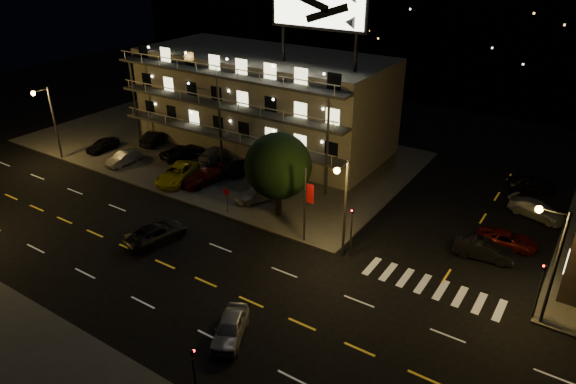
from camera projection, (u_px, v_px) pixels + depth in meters
The scene contains 29 objects.
ground at pixel (185, 273), 37.13m from camera, with size 140.00×140.00×0.00m, color black.
curb_nw at pixel (216, 147), 58.90m from camera, with size 44.00×24.00×0.15m, color #3C3D3A.
motel at pixel (264, 100), 57.46m from camera, with size 28.00×13.80×18.10m.
hill_backdrop at pixel (438, 4), 86.29m from camera, with size 120.00×25.00×24.00m.
streetlight_nw at pixel (50, 116), 53.56m from camera, with size 0.44×1.92×8.00m.
streetlight_nc at pixel (343, 200), 36.68m from camera, with size 0.44×1.92×8.00m.
streetlight_ne at pixel (551, 256), 30.28m from camera, with size 1.92×0.44×8.00m.
signal_nw at pixel (351, 227), 37.93m from camera, with size 0.20×0.27×4.60m.
signal_sw at pixel (194, 374), 25.22m from camera, with size 0.20×0.27×4.60m.
signal_ne at pixel (541, 286), 31.57m from camera, with size 0.27×0.20×4.60m.
banner_north at pixel (306, 204), 39.39m from camera, with size 0.83×0.16×6.40m.
stop_sign at pixel (227, 196), 44.24m from camera, with size 0.91×0.11×2.61m.
tree at pixel (278, 168), 42.74m from camera, with size 5.87×5.65×7.39m.
lot_car_0 at pixel (103, 145), 57.59m from camera, with size 1.60×3.97×1.35m, color black.
lot_car_1 at pixel (124, 158), 54.22m from camera, with size 1.40×4.00×1.32m, color #96979C.
lot_car_2 at pixel (177, 173), 50.40m from camera, with size 2.54×5.51×1.53m, color gold.
lot_car_3 at pixel (204, 177), 49.91m from camera, with size 1.91×4.70×1.36m, color #520E0B.
lot_car_4 at pixel (256, 194), 46.64m from camera, with size 1.58×3.92×1.34m, color #96979C.
lot_car_5 at pixel (155, 137), 59.47m from camera, with size 1.56×4.46×1.47m, color black.
lot_car_6 at pixel (183, 152), 55.56m from camera, with size 2.32×5.03×1.40m, color black.
lot_car_7 at pixel (217, 153), 55.29m from camera, with size 1.97×4.85×1.41m, color #96979C.
lot_car_8 at pixel (241, 166), 52.16m from camera, with size 1.69×4.21×1.43m, color black.
lot_car_9 at pixel (285, 173), 50.87m from camera, with size 1.31×3.74×1.23m, color #520E0B.
side_car_0 at pixel (484, 250), 38.53m from camera, with size 1.53×4.39×1.45m, color black.
side_car_1 at pixel (507, 240), 40.01m from camera, with size 2.07×4.49×1.25m, color #520E0B.
side_car_2 at pixel (537, 209), 44.27m from camera, with size 1.94×4.77×1.38m, color #96979C.
side_car_3 at pixel (532, 183), 48.81m from camera, with size 1.76×4.37×1.49m, color black.
road_car_east at pixel (230, 328), 30.92m from camera, with size 1.68×4.17×1.42m, color #96979C.
road_car_west at pixel (157, 233), 40.79m from camera, with size 2.40×5.20×1.44m, color black.
Camera 1 is at (22.99, -21.46, 21.91)m, focal length 32.00 mm.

